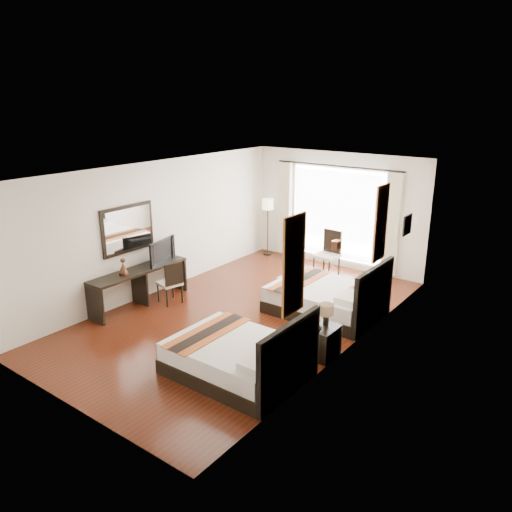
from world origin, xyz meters
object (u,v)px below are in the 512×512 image
Objects in this scene: fruit_bowl at (295,239)px; window_chair at (327,262)px; bed_far at (328,299)px; television at (159,251)px; table_lamp at (326,311)px; floor_lamp at (268,208)px; console_desk at (140,287)px; side_table at (295,251)px; vase at (318,328)px; nightstand at (322,341)px; desk_chair at (170,290)px; bed_near at (240,357)px.

window_chair is (1.13, -0.37, -0.30)m from fruit_bowl.
bed_far is 2.35× the size of television.
bed_far is at bearing -45.53° from fruit_bowl.
floor_lamp reaches higher than table_lamp.
console_desk is 2.53× the size of television.
fruit_bowl reaches higher than side_table.
fruit_bowl is at bearing 128.52° from table_lamp.
television reaches higher than console_desk.
table_lamp is 0.34m from vase.
nightstand is 4.78m from fruit_bowl.
vase is at bearing -53.45° from side_table.
bed_far reaches higher than window_chair.
nightstand is at bearing 32.48° from window_chair.
bed_far is at bearing -139.50° from desk_chair.
floor_lamp is at bearing -99.60° from window_chair.
bed_near reaches higher than window_chair.
fruit_bowl is 1.23m from window_chair.
desk_chair is at bearing -23.58° from window_chair.
fruit_bowl is (1.09, 4.11, 0.26)m from console_desk.
desk_chair is 0.60× the size of floor_lamp.
fruit_bowl is at bearing 127.83° from nightstand.
bed_far reaches higher than nightstand.
side_table is at bearing 127.82° from nightstand.
fruit_bowl is (-2.93, 3.95, 0.06)m from vase.
bed_far is 3.36× the size of side_table.
bed_far is 2.13m from window_chair.
bed_near reaches higher than desk_chair.
nightstand is at bearing -106.58° from television.
vase is 4.92m from fruit_bowl.
console_desk is at bearing -104.77° from side_table.
television is 0.58× the size of floor_lamp.
table_lamp is at bearing -166.51° from desk_chair.
nightstand is at bearing 60.32° from bed_near.
side_table is (-2.92, 3.67, -0.45)m from table_lamp.
table_lamp is 0.42× the size of desk_chair.
floor_lamp is (-3.88, 3.83, 0.51)m from table_lamp.
console_desk is (-3.30, 0.91, 0.09)m from bed_near.
floor_lamp reaches higher than console_desk.
bed_near is 3.71× the size of nightstand.
vase is at bearing -87.85° from table_lamp.
side_table is (-2.19, 2.23, 0.01)m from bed_far.
desk_chair is (-3.57, -0.02, -0.48)m from table_lamp.
console_desk is 11.24× the size of fruit_bowl.
floor_lamp is (-3.14, 2.38, 0.96)m from bed_far.
floor_lamp reaches higher than window_chair.
desk_chair reaches higher than table_lamp.
television is (-3.28, 1.46, 0.71)m from bed_near.
floor_lamp is (-3.17, 5.18, 0.97)m from bed_near.
fruit_bowl is at bearing 134.47° from bed_far.
console_desk reaches higher than fruit_bowl.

